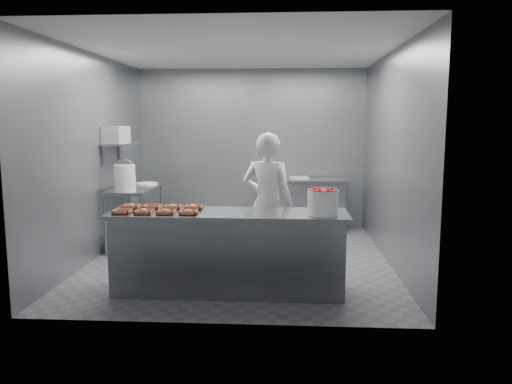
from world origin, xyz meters
TOP-DOWN VIEW (x-y plane):
  - floor at (0.00, 0.00)m, footprint 4.50×4.50m
  - ceiling at (0.00, 0.00)m, footprint 4.50×4.50m
  - wall_back at (0.00, 2.25)m, footprint 4.00×0.04m
  - wall_left at (-2.00, 0.00)m, footprint 0.04×4.50m
  - wall_right at (2.00, 0.00)m, footprint 0.04×4.50m
  - service_counter at (0.00, -1.35)m, footprint 2.60×0.70m
  - prep_table at (-1.65, 0.60)m, footprint 0.60×1.20m
  - back_counter at (0.90, 1.90)m, footprint 1.50×0.60m
  - wall_shelf at (-1.82, 0.60)m, footprint 0.35×0.90m
  - tray_0 at (-1.13, -1.51)m, footprint 0.19×0.18m
  - tray_1 at (-0.89, -1.51)m, footprint 0.19×0.18m
  - tray_2 at (-0.65, -1.51)m, footprint 0.19×0.18m
  - tray_3 at (-0.41, -1.51)m, footprint 0.19×0.18m
  - tray_4 at (-1.13, -1.19)m, footprint 0.19×0.18m
  - tray_5 at (-0.89, -1.19)m, footprint 0.19×0.18m
  - tray_6 at (-0.65, -1.19)m, footprint 0.19×0.18m
  - tray_7 at (-0.41, -1.19)m, footprint 0.19×0.18m
  - worker at (0.40, -0.64)m, footprint 0.73×0.57m
  - strawberry_tub at (1.02, -1.44)m, footprint 0.33×0.33m
  - glaze_bucket at (-1.64, 0.16)m, footprint 0.31×0.29m
  - bucket_lid at (-1.56, 0.96)m, footprint 0.38×0.38m
  - rag at (-1.57, 0.84)m, footprint 0.15×0.13m
  - appliance at (-1.82, 0.37)m, footprint 0.35×0.38m
  - paper_stack at (0.84, 1.90)m, footprint 0.34×0.28m

SIDE VIEW (x-z plane):
  - floor at x=0.00m, z-range 0.00..0.00m
  - back_counter at x=0.90m, z-range 0.00..0.90m
  - service_counter at x=0.00m, z-range 0.00..0.90m
  - prep_table at x=-1.65m, z-range 0.14..1.04m
  - worker at x=0.40m, z-range 0.00..1.75m
  - rag at x=-1.57m, z-range 0.90..0.92m
  - bucket_lid at x=-1.56m, z-range 0.90..0.93m
  - paper_stack at x=0.84m, z-range 0.90..0.94m
  - tray_0 at x=-1.13m, z-range 0.90..0.94m
  - tray_5 at x=-0.89m, z-range 0.90..0.94m
  - tray_1 at x=-0.89m, z-range 0.89..0.95m
  - tray_2 at x=-0.65m, z-range 0.89..0.95m
  - tray_3 at x=-0.41m, z-range 0.89..0.95m
  - tray_4 at x=-1.13m, z-range 0.89..0.95m
  - tray_6 at x=-0.65m, z-range 0.89..0.95m
  - tray_7 at x=-0.41m, z-range 0.89..0.95m
  - strawberry_tub at x=1.02m, z-range 0.91..1.18m
  - glaze_bucket at x=-1.64m, z-range 0.87..1.32m
  - wall_back at x=0.00m, z-range 0.00..2.80m
  - wall_left at x=-2.00m, z-range 0.00..2.80m
  - wall_right at x=2.00m, z-range 0.00..2.80m
  - wall_shelf at x=-1.82m, z-range 1.54..1.56m
  - appliance at x=-1.82m, z-range 1.56..1.81m
  - ceiling at x=0.00m, z-range 2.80..2.80m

